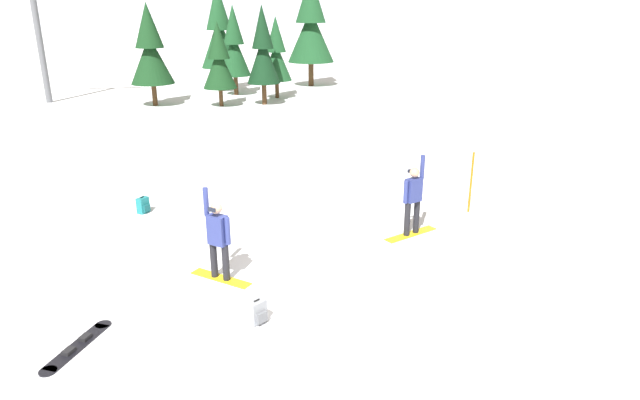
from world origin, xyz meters
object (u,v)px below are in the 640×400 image
at_px(pine_tree_slender, 150,50).
at_px(pine_tree_leaning, 263,51).
at_px(snowboarder_midground, 413,199).
at_px(loose_snowboard_near_left, 77,346).
at_px(backpack_grey, 258,312).
at_px(backpack_teal, 143,205).
at_px(pine_tree_short, 219,33).
at_px(pine_tree_young, 219,61).
at_px(ski_lift_tower, 35,11).
at_px(pine_tree_broad, 311,25).
at_px(pine_tree_twin, 276,54).
at_px(trail_marker_pole, 471,182).
at_px(snowboarder_foreground, 218,238).
at_px(pine_tree_tall, 234,46).

height_order(pine_tree_slender, pine_tree_leaning, pine_tree_slender).
distance_m(snowboarder_midground, loose_snowboard_near_left, 8.13).
bearing_deg(snowboarder_midground, backpack_grey, -135.58).
bearing_deg(pine_tree_slender, backpack_teal, -80.99).
relative_size(pine_tree_short, pine_tree_young, 1.48).
xyz_separation_m(pine_tree_young, pine_tree_leaning, (2.45, 0.36, 0.47)).
bearing_deg(pine_tree_leaning, ski_lift_tower, 171.26).
relative_size(loose_snowboard_near_left, backpack_grey, 3.55).
xyz_separation_m(pine_tree_broad, pine_tree_twin, (-2.54, -5.15, -1.46)).
relative_size(loose_snowboard_near_left, pine_tree_short, 0.24).
distance_m(backpack_teal, pine_tree_slender, 18.13).
relative_size(backpack_grey, trail_marker_pole, 0.27).
distance_m(backpack_teal, ski_lift_tower, 22.05).
bearing_deg(pine_tree_slender, pine_tree_broad, 37.02).
distance_m(snowboarder_midground, pine_tree_leaning, 20.14).
relative_size(backpack_grey, pine_tree_slender, 0.08).
xyz_separation_m(snowboarder_foreground, pine_tree_tall, (-0.76, 25.46, 2.06)).
xyz_separation_m(loose_snowboard_near_left, pine_tree_broad, (6.61, 31.39, 4.09)).
bearing_deg(pine_tree_broad, loose_snowboard_near_left, -101.89).
bearing_deg(backpack_grey, loose_snowboard_near_left, -171.21).
xyz_separation_m(snowboarder_midground, pine_tree_broad, (-0.27, 27.17, 3.15)).
distance_m(pine_tree_short, ski_lift_tower, 10.68).
height_order(pine_tree_tall, pine_tree_young, pine_tree_tall).
bearing_deg(pine_tree_young, snowboarder_foreground, -86.16).
relative_size(loose_snowboard_near_left, backpack_teal, 3.55).
bearing_deg(snowboarder_midground, trail_marker_pole, 35.59).
bearing_deg(loose_snowboard_near_left, pine_tree_slender, 96.99).
height_order(loose_snowboard_near_left, pine_tree_twin, pine_tree_twin).
xyz_separation_m(backpack_teal, pine_tree_tall, (1.65, 21.24, 2.79)).
relative_size(pine_tree_young, pine_tree_leaning, 0.84).
xyz_separation_m(snowboarder_foreground, backpack_grey, (0.80, -1.80, -0.73)).
bearing_deg(pine_tree_tall, trail_marker_pole, -71.44).
xyz_separation_m(snowboarder_midground, pine_tree_slender, (-9.84, 19.95, 2.11)).
relative_size(snowboarder_foreground, pine_tree_tall, 0.36).
bearing_deg(pine_tree_young, loose_snowboard_near_left, -92.01).
bearing_deg(snowboarder_midground, pine_tree_slender, 116.26).
height_order(snowboarder_midground, pine_tree_leaning, pine_tree_leaning).
xyz_separation_m(backpack_grey, pine_tree_broad, (3.56, 30.92, 3.90)).
height_order(pine_tree_tall, pine_tree_short, pine_tree_short).
bearing_deg(pine_tree_slender, pine_tree_leaning, -2.18).
bearing_deg(loose_snowboard_near_left, pine_tree_young, 87.99).
xyz_separation_m(snowboarder_midground, pine_tree_tall, (-5.39, 23.51, 2.04)).
bearing_deg(loose_snowboard_near_left, pine_tree_broad, 78.11).
height_order(snowboarder_midground, trail_marker_pole, snowboarder_midground).
relative_size(pine_tree_short, pine_tree_broad, 0.91).
bearing_deg(snowboarder_midground, pine_tree_twin, 97.27).
distance_m(backpack_teal, pine_tree_tall, 21.49).
relative_size(pine_tree_tall, pine_tree_young, 1.19).
relative_size(pine_tree_young, pine_tree_twin, 0.96).
bearing_deg(snowboarder_midground, pine_tree_short, 104.12).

